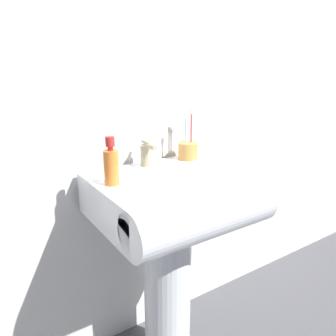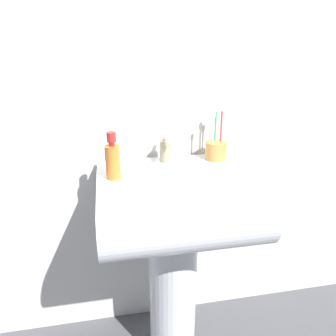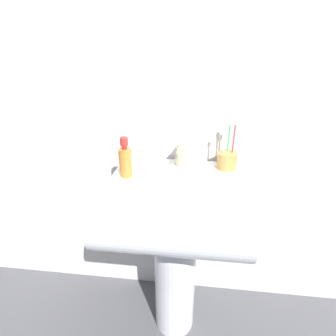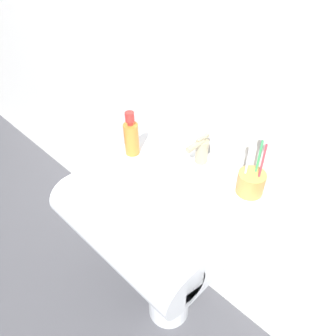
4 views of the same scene
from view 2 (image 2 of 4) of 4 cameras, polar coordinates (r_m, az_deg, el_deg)
wall_back at (r=1.37m, az=-1.32°, el=15.95°), size 5.00×0.05×2.40m
sink_pedestal at (r=1.47m, az=0.83°, el=-20.16°), size 0.20×0.20×0.71m
sink_basin at (r=1.18m, az=1.53°, el=-6.16°), size 0.55×0.52×0.16m
faucet at (r=1.32m, az=-0.30°, el=3.26°), size 0.05×0.10×0.11m
toothbrush_cup at (r=1.38m, az=8.31°, el=3.20°), size 0.09×0.09×0.22m
soap_bottle at (r=1.17m, az=-9.59°, el=1.42°), size 0.05×0.05×0.17m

